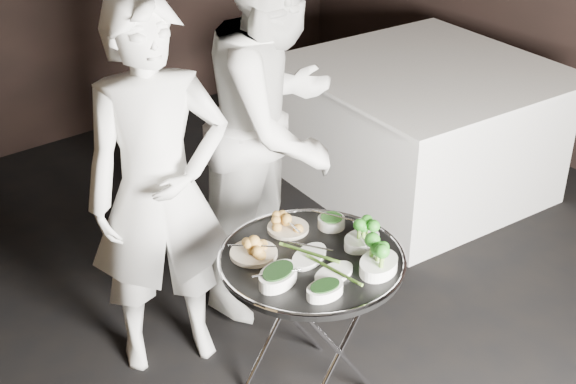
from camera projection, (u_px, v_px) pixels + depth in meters
tray_stand at (311, 321)px, 3.37m from camera, size 0.47×0.40×0.69m
serving_tray at (312, 260)px, 3.22m from camera, size 0.76×0.76×0.04m
potato_plate_a at (254, 249)px, 3.22m from camera, size 0.19×0.19×0.07m
potato_plate_b at (288, 224)px, 3.38m from camera, size 0.19×0.19×0.06m
greens_bowl at (331, 220)px, 3.40m from camera, size 0.12×0.12×0.07m
asparagus_plate_a at (309, 255)px, 3.20m from camera, size 0.23×0.18×0.04m
asparagus_plate_b at (334, 272)px, 3.10m from camera, size 0.20×0.12×0.04m
spinach_bowl_a at (278, 275)px, 3.05m from camera, size 0.22×0.17×0.08m
spinach_bowl_b at (325, 289)px, 2.98m from camera, size 0.16×0.11×0.06m
broccoli_bowl_a at (362, 239)px, 3.28m from camera, size 0.18×0.13×0.07m
broccoli_bowl_b at (379, 263)px, 3.12m from camera, size 0.23×0.20×0.08m
serving_utensils at (304, 239)px, 3.24m from camera, size 0.58×0.44×0.01m
waiter_left at (159, 192)px, 3.39m from camera, size 0.73×0.59×1.71m
waiter_right at (277, 123)px, 3.82m from camera, size 1.10×0.99×1.86m
dining_table at (422, 130)px, 4.97m from camera, size 1.44×1.44×0.82m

